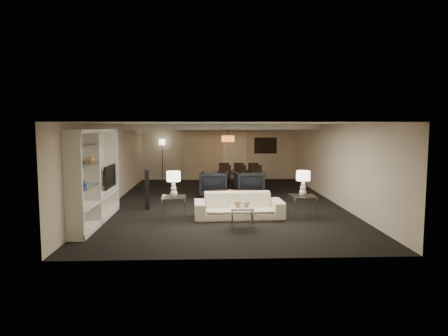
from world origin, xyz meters
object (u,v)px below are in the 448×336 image
Objects in this scene: television at (106,177)px; side_table_left at (174,208)px; side_table_right at (303,207)px; floor_lamp at (162,160)px; armchair_left at (214,184)px; chair_nl at (226,178)px; sofa at (239,206)px; marble_table at (242,218)px; chair_fl at (224,174)px; armchair_right at (249,184)px; table_lamp_left at (174,184)px; dining_table at (240,179)px; chair_fm at (239,174)px; floor_speaker at (147,190)px; vase_blue at (84,183)px; table_lamp_right at (303,183)px; chair_nr at (257,178)px; pendant_light at (228,139)px; chair_fr at (253,174)px; vase_amber at (91,159)px; chair_nm at (241,178)px; coffee_table at (235,199)px.

side_table_left is at bearing -106.22° from television.
floor_lamp reaches higher than side_table_right.
armchair_left is 1.53m from chair_nl.
sofa is 1.10m from marble_table.
chair_nl is 1.30m from chair_fl.
table_lamp_left reaches higher than armchair_right.
dining_table is 0.67m from chair_fm.
side_table_right is at bearing 130.11° from armchair_left.
side_table_right is 3.46m from table_lamp_left.
floor_speaker is at bearing -54.60° from television.
side_table_left is 5.82m from dining_table.
television reaches higher than floor_speaker.
dining_table is 0.97× the size of floor_lamp.
marble_table is 3.72m from vase_blue.
table_lamp_right reaches higher than armchair_left.
television is at bearing -96.04° from floor_lamp.
chair_nl is (-0.60, -0.65, 0.15)m from dining_table.
chair_fl is at bearing 106.86° from side_table_right.
chair_nr is at bearing 97.60° from table_lamp_right.
dining_table is at bearing 102.87° from table_lamp_right.
pendant_light is 0.22× the size of sofa.
chair_fr is at bearing 81.53° from marble_table.
vase_amber reaches higher than table_lamp_right.
floor_lamp reaches higher than television.
marble_table is at bearing 75.78° from armchair_right.
table_lamp_left is at bearing -106.72° from dining_table.
chair_nm is (1.07, 1.46, 0.03)m from armchair_left.
table_lamp_left is at bearing 76.80° from armchair_left.
coffee_table is at bearing -91.87° from dining_table.
pendant_light reaches higher than vase_amber.
chair_fm and chair_fr have the same top height.
floor_speaker is at bearing -125.40° from chair_nl.
vase_amber is at bearing 58.33° from armchair_left.
chair_nm is at bearing -120.96° from armchair_left.
table_lamp_left is 2.30m from vase_blue.
chair_nl is (-1.83, 4.76, 0.17)m from side_table_right.
chair_nm is at bearing 94.22° from chair_fm.
chair_nl and chair_nm have the same top height.
pendant_light is 0.82× the size of side_table_right.
vase_blue is at bearing -163.16° from sofa.
chair_fr is at bearing 55.35° from vase_amber.
side_table_right is at bearing -95.91° from television.
chair_fl is at bearing 75.51° from side_table_left.
marble_table is 0.30× the size of dining_table.
armchair_right is 1.79× the size of marble_table.
armchair_left is 2.80m from chair_fl.
chair_fr is at bearing 44.98° from floor_speaker.
chair_fl is (-0.13, 4.46, 0.24)m from coffee_table.
armchair_left is 4.02m from side_table_right.
chair_fm is at bearing -36.27° from television.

